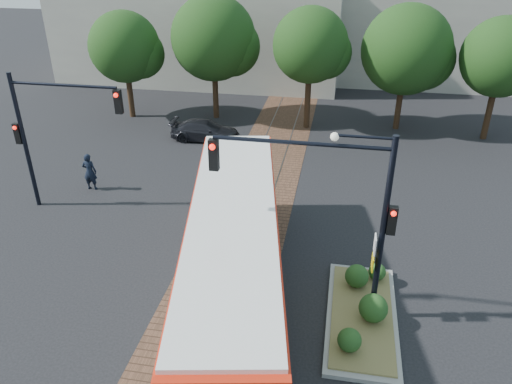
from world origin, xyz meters
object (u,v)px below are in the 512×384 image
at_px(city_bus, 234,251).
at_px(parked_car, 205,130).
at_px(signal_pole_left, 45,125).
at_px(officer, 90,172).
at_px(traffic_island, 363,309).
at_px(signal_pole_main, 342,200).

height_order(city_bus, parked_car, city_bus).
bearing_deg(signal_pole_left, city_bus, -27.75).
relative_size(signal_pole_left, parked_car, 1.49).
distance_m(city_bus, officer, 10.74).
bearing_deg(parked_car, traffic_island, -148.26).
bearing_deg(city_bus, parked_car, 98.65).
xyz_separation_m(traffic_island, parked_car, (-8.97, 13.75, 0.25)).
relative_size(city_bus, signal_pole_main, 2.18).
relative_size(traffic_island, signal_pole_left, 0.87).
bearing_deg(parked_car, signal_pole_left, 153.17).
relative_size(traffic_island, signal_pole_main, 0.87).
height_order(traffic_island, signal_pole_main, signal_pole_main).
bearing_deg(signal_pole_left, traffic_island, -20.36).
bearing_deg(signal_pole_main, city_bus, 178.49).
bearing_deg(city_bus, officer, 131.43).
height_order(officer, parked_car, officer).
height_order(city_bus, signal_pole_left, signal_pole_left).
distance_m(city_bus, traffic_island, 4.51).
xyz_separation_m(city_bus, parked_car, (-4.75, 13.58, -1.33)).
xyz_separation_m(traffic_island, signal_pole_main, (-0.96, 0.09, 3.83)).
relative_size(signal_pole_main, officer, 3.32).
distance_m(traffic_island, parked_car, 16.42).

